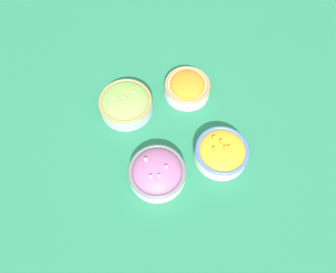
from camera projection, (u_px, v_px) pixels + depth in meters
name	position (u px, v px, depth m)	size (l,w,h in m)	color
ground_plane	(168.00, 141.00, 0.95)	(3.00, 3.00, 0.00)	#23704C
bowl_lettuce	(126.00, 103.00, 0.97)	(0.16, 0.16, 0.08)	#B2C1CC
bowl_carrots	(187.00, 87.00, 1.00)	(0.14, 0.14, 0.06)	white
bowl_squash	(222.00, 152.00, 0.90)	(0.15, 0.15, 0.07)	silver
bowl_red_onion	(157.00, 172.00, 0.88)	(0.16, 0.16, 0.07)	white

